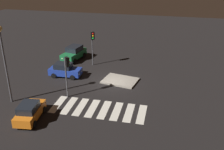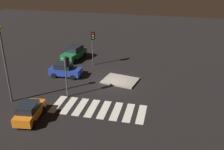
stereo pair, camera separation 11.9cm
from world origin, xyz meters
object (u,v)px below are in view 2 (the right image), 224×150
Objects in this scene: car_blue at (65,70)px; car_green at (74,53)px; street_lamp at (3,51)px; traffic_light_west at (93,40)px; traffic_island at (120,81)px; traffic_light_south at (67,67)px; car_orange at (29,111)px.

car_green is (-0.99, 5.71, 0.11)m from car_blue.
traffic_light_west is at bearing 65.18° from street_lamp.
traffic_light_west reaches higher than car_green.
traffic_island is 0.56× the size of street_lamp.
traffic_light_west is at bearing 42.17° from traffic_light_south.
traffic_light_west reaches higher than traffic_island.
car_orange is 0.51× the size of street_lamp.
car_green is at bearing 99.59° from car_blue.
car_blue reaches higher than traffic_island.
street_lamp reaches higher than car_blue.
traffic_light_west is 1.07× the size of traffic_light_south.
traffic_island is 12.73m from street_lamp.
traffic_light_south is (0.01, -8.69, -0.21)m from traffic_light_west.
car_orange is at bearing -35.85° from street_lamp.
traffic_light_south reaches higher than car_green.
car_blue is 8.55m from street_lamp.
traffic_light_south is at bearing 23.75° from street_lamp.
street_lamp is (-3.36, 2.43, 4.34)m from car_orange.
traffic_island is 11.14m from car_orange.
traffic_light_west is (2.25, 4.11, 2.60)m from car_blue.
traffic_light_south is at bearing 27.75° from car_green.
traffic_island is 6.83m from traffic_light_west.
car_orange is at bearing -86.83° from car_blue.
car_blue is 0.50× the size of street_lamp.
car_orange is at bearing -44.41° from traffic_light_west.
street_lamp is (-2.80, -6.81, 4.33)m from car_blue.
traffic_island is at bearing 63.73° from car_green.
car_orange is 13.71m from traffic_light_west.
car_orange is at bearing 16.13° from car_green.
car_green is at bearing -0.59° from car_orange.
traffic_island is 0.94× the size of traffic_light_west.
street_lamp reaches higher than traffic_light_south.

